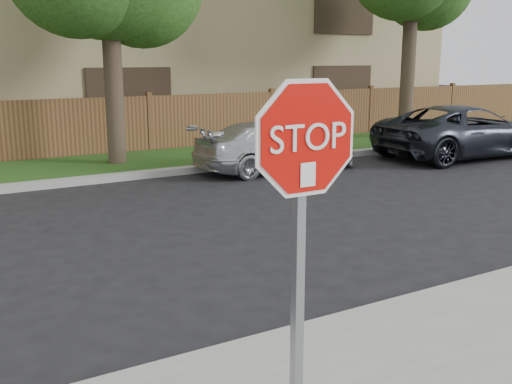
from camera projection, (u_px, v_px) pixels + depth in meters
ground at (186, 363)px, 5.26m from camera, size 90.00×90.00×0.00m
far_curb at (21, 187)px, 12.10m from camera, size 70.00×0.30×0.15m
grass_strip at (8, 174)px, 13.49m from camera, size 70.00×3.00×0.12m
stop_sign at (303, 189)px, 3.71m from camera, size 1.01×0.13×2.55m
sedan_right at (276, 146)px, 14.14m from camera, size 4.03×1.67×1.16m
sedan_far_right at (465, 131)px, 16.04m from camera, size 5.12×2.55×1.39m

